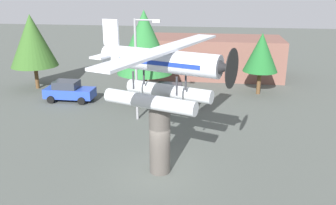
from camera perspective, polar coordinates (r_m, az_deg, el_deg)
ground_plane at (r=19.42m, az=-1.28°, el=-10.95°), size 140.00×140.00×0.00m
display_pedestal at (r=18.55m, az=-1.32°, el=-5.73°), size 1.10×1.10×3.87m
floatplane_monument at (r=17.34m, az=-1.03°, el=5.14°), size 7.20×10.17×4.00m
car_near_blue at (r=31.59m, az=-15.60°, el=1.80°), size 4.20×2.02×1.76m
car_mid_black at (r=29.38m, az=0.59°, el=1.27°), size 4.20×2.02×1.76m
streetlight_primary at (r=25.37m, az=-4.70°, el=6.43°), size 1.84×0.28×7.34m
storefront_building at (r=39.41m, az=7.44°, el=7.32°), size 14.29×6.54×4.17m
tree_west at (r=35.81m, az=-20.96°, el=9.27°), size 4.35×4.35×7.02m
tree_east at (r=30.39m, az=-3.82°, el=9.65°), size 4.79×4.79×7.61m
tree_center_back at (r=32.84m, az=14.75°, el=7.75°), size 3.09×3.09×5.55m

